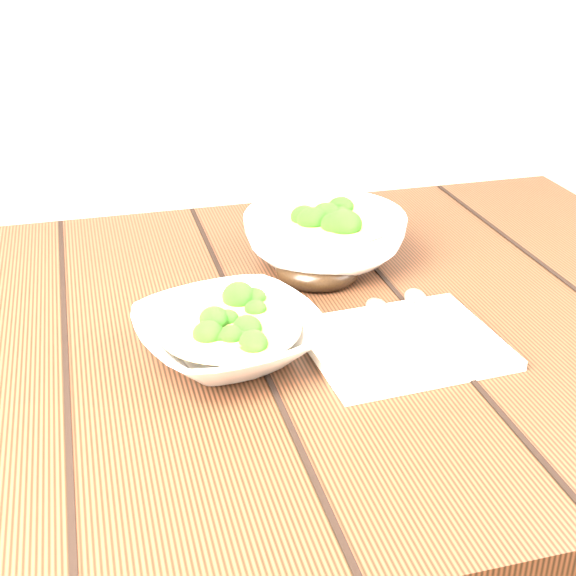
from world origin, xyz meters
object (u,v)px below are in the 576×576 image
at_px(soup_bowl_back, 325,237).
at_px(trivet, 318,268).
at_px(napkin, 403,344).
at_px(soup_bowl_front, 229,335).
at_px(table, 265,413).

bearing_deg(soup_bowl_back, trivet, -117.47).
relative_size(trivet, napkin, 0.54).
distance_m(soup_bowl_front, soup_bowl_back, 0.27).
distance_m(soup_bowl_front, trivet, 0.22).
xyz_separation_m(soup_bowl_back, trivet, (-0.02, -0.04, -0.02)).
distance_m(soup_bowl_back, trivet, 0.05).
bearing_deg(soup_bowl_back, table, -128.43).
relative_size(table, trivet, 10.94).
height_order(table, soup_bowl_back, soup_bowl_back).
bearing_deg(trivet, table, -132.08).
distance_m(table, soup_bowl_front, 0.16).
bearing_deg(napkin, table, 144.03).
relative_size(soup_bowl_front, trivet, 2.10).
bearing_deg(napkin, trivet, 97.51).
xyz_separation_m(soup_bowl_front, soup_bowl_back, (0.17, 0.20, 0.01)).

